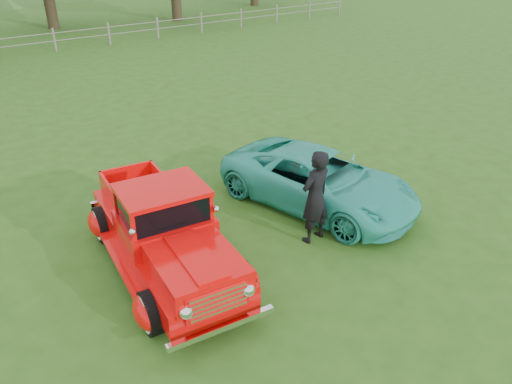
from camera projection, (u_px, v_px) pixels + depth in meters
ground at (258, 280)px, 9.36m from camera, size 140.00×140.00×0.00m
red_pickup at (165, 233)px, 9.35m from camera, size 2.68×5.16×1.78m
teal_sedan at (319, 180)px, 11.60m from camera, size 3.22×5.12×1.32m
man at (315, 197)px, 10.13m from camera, size 0.79×0.56×2.03m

